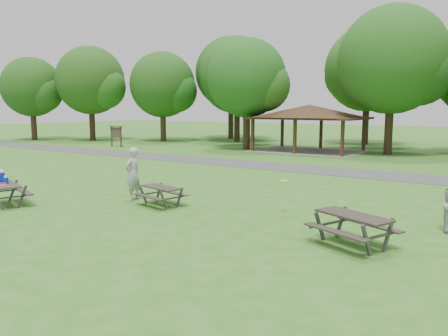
% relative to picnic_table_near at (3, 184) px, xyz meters
% --- Properties ---
extents(ground, '(160.00, 160.00, 0.00)m').
position_rel_picnic_table_near_xyz_m(ground, '(5.51, 0.81, -0.75)').
color(ground, '#31681D').
rests_on(ground, ground).
extents(asphalt_path, '(120.00, 3.20, 0.02)m').
position_rel_picnic_table_near_xyz_m(asphalt_path, '(5.51, 14.81, -0.74)').
color(asphalt_path, '#414143').
rests_on(asphalt_path, ground).
extents(pavilion, '(8.60, 7.01, 3.76)m').
position_rel_picnic_table_near_xyz_m(pavilion, '(1.51, 24.81, 2.31)').
color(pavilion, '#321D12').
rests_on(pavilion, ground).
extents(notice_board, '(1.60, 0.30, 1.88)m').
position_rel_picnic_table_near_xyz_m(notice_board, '(-14.49, 18.81, 0.56)').
color(notice_board, '#3C2516').
rests_on(notice_board, ground).
extents(tree_row_a, '(7.56, 7.20, 9.97)m').
position_rel_picnic_table_near_xyz_m(tree_row_a, '(-22.40, 22.83, 5.41)').
color(tree_row_a, black).
rests_on(tree_row_a, ground).
extents(tree_row_b, '(7.14, 6.80, 9.28)m').
position_rel_picnic_table_near_xyz_m(tree_row_b, '(-15.40, 26.33, 4.92)').
color(tree_row_b, '#322116').
rests_on(tree_row_b, ground).
extents(tree_row_c, '(8.19, 7.80, 10.67)m').
position_rel_picnic_table_near_xyz_m(tree_row_c, '(-8.39, 29.83, 5.79)').
color(tree_row_c, black).
rests_on(tree_row_c, ground).
extents(tree_row_d, '(6.93, 6.60, 9.27)m').
position_rel_picnic_table_near_xyz_m(tree_row_d, '(-3.40, 23.33, 5.02)').
color(tree_row_d, black).
rests_on(tree_row_d, ground).
extents(tree_row_e, '(8.40, 8.00, 11.02)m').
position_rel_picnic_table_near_xyz_m(tree_row_e, '(7.61, 25.83, 6.03)').
color(tree_row_e, black).
rests_on(tree_row_e, ground).
extents(tree_deep_a, '(8.40, 8.00, 11.38)m').
position_rel_picnic_table_near_xyz_m(tree_deep_a, '(-11.39, 33.33, 6.38)').
color(tree_deep_a, '#321F16').
rests_on(tree_deep_a, ground).
extents(tree_deep_b, '(8.40, 8.00, 11.13)m').
position_rel_picnic_table_near_xyz_m(tree_deep_b, '(3.61, 33.83, 6.14)').
color(tree_deep_b, black).
rests_on(tree_deep_b, ground).
extents(tree_flank_left, '(6.72, 6.40, 8.93)m').
position_rel_picnic_table_near_xyz_m(tree_flank_left, '(-28.41, 19.83, 4.78)').
color(tree_flank_left, '#311E16').
rests_on(tree_flank_left, ground).
extents(picnic_table_near, '(2.27, 2.04, 1.31)m').
position_rel_picnic_table_near_xyz_m(picnic_table_near, '(0.00, 0.00, 0.00)').
color(picnic_table_near, '#2F2822').
rests_on(picnic_table_near, ground).
extents(picnic_table_middle, '(1.90, 1.65, 0.72)m').
position_rel_picnic_table_near_xyz_m(picnic_table_middle, '(4.92, 3.08, -0.22)').
color(picnic_table_middle, '#2C2520').
rests_on(picnic_table_middle, ground).
extents(picnic_table_far, '(2.41, 2.20, 0.85)m').
position_rel_picnic_table_near_xyz_m(picnic_table_far, '(12.16, 2.29, -0.12)').
color(picnic_table_far, '#29231E').
rests_on(picnic_table_far, ground).
extents(frisbee_in_flight, '(0.30, 0.30, 0.02)m').
position_rel_picnic_table_near_xyz_m(frisbee_in_flight, '(9.23, 4.29, 0.40)').
color(frisbee_in_flight, '#FFF728').
rests_on(frisbee_in_flight, ground).
extents(frisbee_thrower, '(0.55, 0.78, 2.03)m').
position_rel_picnic_table_near_xyz_m(frisbee_thrower, '(3.35, 3.24, 0.27)').
color(frisbee_thrower, '#ACACAF').
rests_on(frisbee_thrower, ground).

